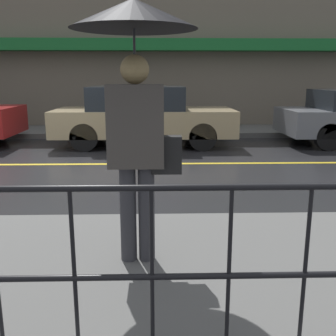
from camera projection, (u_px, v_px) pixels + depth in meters
ground_plane at (56, 164)px, 7.57m from camera, size 80.00×80.00×0.00m
sidewalk_far at (91, 131)px, 11.70m from camera, size 28.00×2.02×0.14m
lane_marking at (56, 164)px, 7.57m from camera, size 25.20×0.12×0.01m
building_storefront at (94, 43)px, 12.21m from camera, size 28.00×0.85×5.35m
pedestrian at (135, 66)px, 2.98m from camera, size 0.96×0.96×2.07m
car_tan at (142, 116)px, 9.58m from camera, size 4.32×1.82×1.43m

